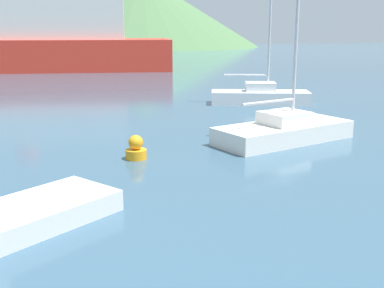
# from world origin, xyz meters

# --- Properties ---
(sailboat_inner) EXTENTS (5.66, 3.68, 10.40)m
(sailboat_inner) POSITION_xyz_m (9.33, 26.45, 0.53)
(sailboat_inner) COLOR white
(sailboat_inner) RESTS_ON ground_plane
(sailboat_middle) EXTENTS (5.76, 3.28, 7.32)m
(sailboat_middle) POSITION_xyz_m (5.86, 17.95, 0.44)
(sailboat_middle) COLOR white
(sailboat_middle) RESTS_ON ground_plane
(ferry_distant) EXTENTS (31.55, 15.52, 9.07)m
(ferry_distant) POSITION_xyz_m (-2.97, 55.07, 3.28)
(ferry_distant) COLOR red
(ferry_distant) RESTS_ON ground_plane
(buoy_marker) EXTENTS (0.68, 0.68, 0.78)m
(buoy_marker) POSITION_xyz_m (0.07, 17.38, 0.32)
(buoy_marker) COLOR orange
(buoy_marker) RESTS_ON ground_plane
(hill_east) EXTENTS (28.94, 28.94, 14.74)m
(hill_east) POSITION_xyz_m (0.47, 113.46, 7.37)
(hill_east) COLOR #476B42
(hill_east) RESTS_ON ground_plane
(hill_far_east) EXTENTS (54.04, 54.04, 16.21)m
(hill_far_east) POSITION_xyz_m (24.90, 114.90, 8.10)
(hill_far_east) COLOR #476B42
(hill_far_east) RESTS_ON ground_plane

